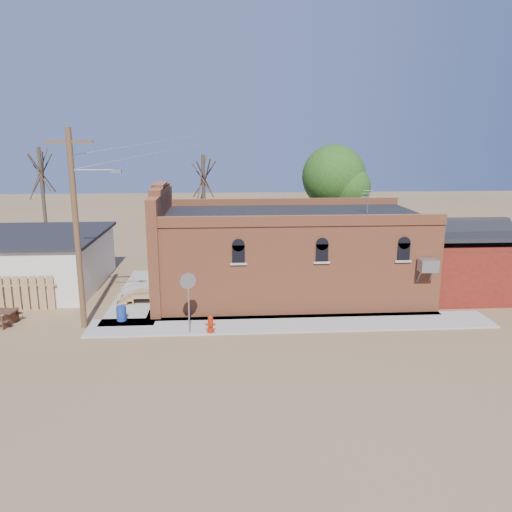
{
  "coord_description": "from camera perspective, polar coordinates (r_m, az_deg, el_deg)",
  "views": [
    {
      "loc": [
        -1.67,
        -21.04,
        8.52
      ],
      "look_at": [
        0.02,
        4.88,
        2.4
      ],
      "focal_mm": 35.0,
      "sensor_mm": 36.0,
      "label": 1
    }
  ],
  "objects": [
    {
      "name": "trash_barrel",
      "position": [
        24.67,
        -15.13,
        -6.36
      ],
      "size": [
        0.46,
        0.46,
        0.7
      ],
      "primitive_type": "cylinder",
      "rotation": [
        0.0,
        0.0,
        0.01
      ],
      "color": "navy",
      "rests_on": "sidewalk_west"
    },
    {
      "name": "tree_leafy",
      "position": [
        35.47,
        8.86,
        8.92
      ],
      "size": [
        4.4,
        4.4,
        8.15
      ],
      "color": "#493C29",
      "rests_on": "ground"
    },
    {
      "name": "tree_bare_far",
      "position": [
        37.2,
        -23.39,
        8.86
      ],
      "size": [
        2.8,
        2.8,
        8.16
      ],
      "color": "#493C29",
      "rests_on": "ground"
    },
    {
      "name": "sidewalk_south",
      "position": [
        23.73,
        4.22,
        -7.72
      ],
      "size": [
        19.0,
        2.2,
        0.08
      ],
      "primitive_type": "cube",
      "color": "#9E9991",
      "rests_on": "ground"
    },
    {
      "name": "ground",
      "position": [
        22.76,
        0.75,
        -8.73
      ],
      "size": [
        120.0,
        120.0,
        0.0
      ],
      "primitive_type": "plane",
      "color": "brown",
      "rests_on": "ground"
    },
    {
      "name": "brick_bar",
      "position": [
        27.44,
        3.29,
        0.22
      ],
      "size": [
        16.4,
        7.97,
        6.3
      ],
      "color": "#B75E38",
      "rests_on": "ground"
    },
    {
      "name": "sidewalk_west",
      "position": [
        28.71,
        -12.89,
        -4.27
      ],
      "size": [
        2.6,
        10.0,
        0.08
      ],
      "primitive_type": "cube",
      "color": "#9E9991",
      "rests_on": "ground"
    },
    {
      "name": "red_shed",
      "position": [
        30.28,
        22.14,
        0.35
      ],
      "size": [
        5.4,
        6.4,
        4.3
      ],
      "color": "#5A180F",
      "rests_on": "ground"
    },
    {
      "name": "utility_pole",
      "position": [
        23.46,
        -19.74,
        3.28
      ],
      "size": [
        3.12,
        0.26,
        9.0
      ],
      "color": "#4F321F",
      "rests_on": "ground"
    },
    {
      "name": "fire_hydrant",
      "position": [
        22.53,
        -5.22,
        -7.74
      ],
      "size": [
        0.45,
        0.43,
        0.79
      ],
      "rotation": [
        0.0,
        0.0,
        -0.18
      ],
      "color": "#A72209",
      "rests_on": "sidewalk_south"
    },
    {
      "name": "tree_bare_near",
      "position": [
        34.16,
        -6.04,
        8.89
      ],
      "size": [
        2.8,
        2.8,
        7.65
      ],
      "color": "#493C29",
      "rests_on": "ground"
    },
    {
      "name": "stop_sign",
      "position": [
        22.02,
        -7.76,
        -3.49
      ],
      "size": [
        0.72,
        0.34,
        2.79
      ],
      "rotation": [
        0.0,
        0.0,
        -0.04
      ],
      "color": "gray",
      "rests_on": "sidewalk_south"
    },
    {
      "name": "wood_fence",
      "position": [
        28.26,
        -26.83,
        -3.85
      ],
      "size": [
        5.2,
        0.1,
        1.8
      ],
      "primitive_type": null,
      "color": "olive",
      "rests_on": "ground"
    }
  ]
}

